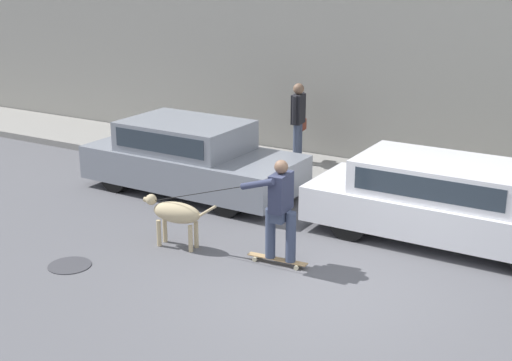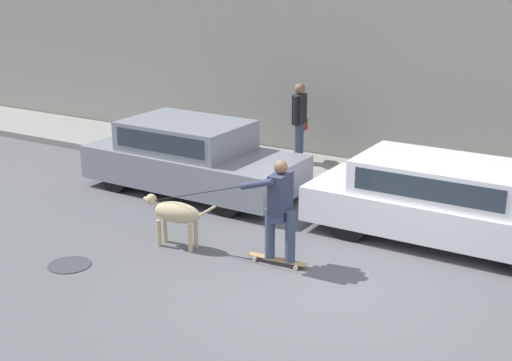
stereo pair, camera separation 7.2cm
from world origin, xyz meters
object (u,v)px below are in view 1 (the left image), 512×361
(skateboarder, at_px, (280,206))
(pedestrian_with_bag, at_px, (298,118))
(parked_car_1, at_px, (448,202))
(dog, at_px, (176,214))
(parked_car_0, at_px, (191,158))

(skateboarder, height_order, pedestrian_with_bag, pedestrian_with_bag)
(parked_car_1, height_order, skateboarder, skateboarder)
(dog, bearing_deg, pedestrian_with_bag, -92.43)
(parked_car_0, bearing_deg, pedestrian_with_bag, 67.24)
(parked_car_0, height_order, dog, parked_car_0)
(dog, distance_m, skateboarder, 1.78)
(dog, bearing_deg, parked_car_1, -152.75)
(dog, relative_size, pedestrian_with_bag, 0.75)
(parked_car_0, height_order, pedestrian_with_bag, pedestrian_with_bag)
(parked_car_0, height_order, parked_car_1, parked_car_0)
(parked_car_1, relative_size, skateboarder, 1.75)
(parked_car_0, bearing_deg, skateboarder, -33.52)
(parked_car_1, distance_m, skateboarder, 2.85)
(parked_car_1, xyz_separation_m, pedestrian_with_bag, (-3.89, 2.40, 0.45))
(dog, height_order, skateboarder, skateboarder)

